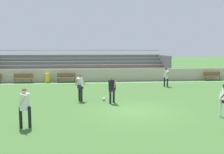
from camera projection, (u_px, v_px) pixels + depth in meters
ground_plane at (135, 111)px, 13.51m from camera, size 160.00×160.00×0.00m
field_line_sideline at (113, 83)px, 24.33m from camera, size 44.00×0.12×0.01m
sideline_wall at (112, 75)px, 25.64m from camera, size 48.00×0.16×1.23m
bleacher_stand at (80, 66)px, 28.34m from camera, size 19.43×4.90×3.09m
bench_near_wall_gap at (212, 75)px, 26.11m from camera, size 1.80×0.40×0.90m
bench_near_bin at (23, 77)px, 24.28m from camera, size 1.80×0.40×0.90m
bench_far_left at (66, 77)px, 24.67m from camera, size 1.80×0.40×0.90m
trash_bin at (47, 78)px, 24.56m from camera, size 0.45×0.45×0.91m
player_white_trailing_run at (80, 85)px, 15.91m from camera, size 0.68×0.52×1.72m
player_dark_on_ball at (112, 87)px, 15.29m from camera, size 0.45×0.60×1.64m
player_white_wide_left at (224, 97)px, 12.16m from camera, size 0.62×0.46×1.64m
player_white_deep_cover at (25, 104)px, 10.53m from camera, size 0.49×0.67×1.69m
player_white_overlapping at (166, 76)px, 21.90m from camera, size 0.53×0.72×1.62m
soccer_ball at (104, 99)px, 16.10m from camera, size 0.22×0.22×0.22m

